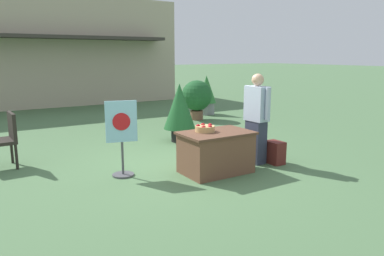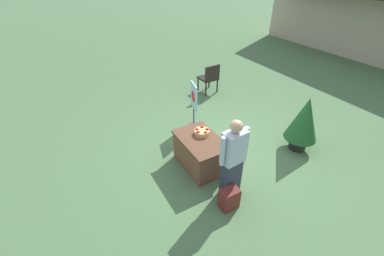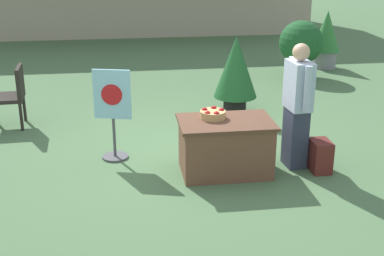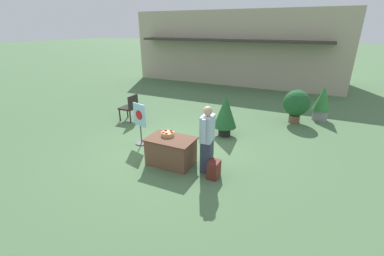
{
  "view_description": "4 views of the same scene",
  "coord_description": "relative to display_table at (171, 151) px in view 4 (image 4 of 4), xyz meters",
  "views": [
    {
      "loc": [
        -3.22,
        -5.73,
        1.99
      ],
      "look_at": [
        0.39,
        0.1,
        0.64
      ],
      "focal_mm": 35.0,
      "sensor_mm": 36.0,
      "label": 1
    },
    {
      "loc": [
        4.02,
        -3.02,
        3.85
      ],
      "look_at": [
        0.12,
        -0.77,
        0.87
      ],
      "focal_mm": 24.0,
      "sensor_mm": 36.0,
      "label": 2
    },
    {
      "loc": [
        -0.94,
        -6.98,
        2.94
      ],
      "look_at": [
        0.01,
        -0.2,
        0.45
      ],
      "focal_mm": 50.0,
      "sensor_mm": 36.0,
      "label": 3
    },
    {
      "loc": [
        3.41,
        -5.77,
        3.32
      ],
      "look_at": [
        0.86,
        -0.48,
        0.99
      ],
      "focal_mm": 24.0,
      "sensor_mm": 36.0,
      "label": 4
    }
  ],
  "objects": [
    {
      "name": "patio_chair",
      "position": [
        -3.02,
        2.21,
        0.2
      ],
      "size": [
        0.57,
        0.57,
        0.98
      ],
      "rotation": [
        0.0,
        0.0,
        3.19
      ],
      "color": "#28231E",
      "rests_on": "ground_plane"
    },
    {
      "name": "potted_plant_far_left",
      "position": [
        2.57,
        4.64,
        0.36
      ],
      "size": [
        0.94,
        0.94,
        1.22
      ],
      "color": "brown",
      "rests_on": "ground_plane"
    },
    {
      "name": "apple_basket",
      "position": [
        -0.15,
        0.12,
        0.41
      ],
      "size": [
        0.33,
        0.33,
        0.13
      ],
      "color": "tan",
      "rests_on": "display_table"
    },
    {
      "name": "display_table",
      "position": [
        0.0,
        0.0,
        0.0
      ],
      "size": [
        1.2,
        0.79,
        0.71
      ],
      "color": "brown",
      "rests_on": "ground_plane"
    },
    {
      "name": "person_visitor",
      "position": [
        0.96,
        0.08,
        0.49
      ],
      "size": [
        0.29,
        0.61,
        1.65
      ],
      "rotation": [
        0.0,
        0.0,
        -3.06
      ],
      "color": "#33384C",
      "rests_on": "ground_plane"
    },
    {
      "name": "backpack",
      "position": [
        1.24,
        -0.15,
        -0.15
      ],
      "size": [
        0.24,
        0.34,
        0.42
      ],
      "color": "maroon",
      "rests_on": "ground_plane"
    },
    {
      "name": "ground_plane",
      "position": [
        -0.37,
        0.7,
        -0.36
      ],
      "size": [
        120.0,
        120.0,
        0.0
      ],
      "primitive_type": "plane",
      "color": "#4C7047"
    },
    {
      "name": "storefront_building",
      "position": [
        -1.65,
        11.84,
        1.75
      ],
      "size": [
        12.52,
        5.25,
        4.21
      ],
      "color": "#B7A88E",
      "rests_on": "ground_plane"
    },
    {
      "name": "poster_board",
      "position": [
        -1.42,
        0.66,
        0.3
      ],
      "size": [
        0.5,
        0.36,
        1.26
      ],
      "rotation": [
        0.0,
        0.0,
        -1.83
      ],
      "color": "#4C4C51",
      "rests_on": "ground_plane"
    },
    {
      "name": "potted_plant_near_left",
      "position": [
        3.42,
        5.37,
        0.35
      ],
      "size": [
        0.65,
        0.65,
        1.31
      ],
      "color": "gray",
      "rests_on": "ground_plane"
    },
    {
      "name": "potted_plant_near_right",
      "position": [
        0.64,
        2.35,
        0.42
      ],
      "size": [
        0.74,
        0.74,
        1.35
      ],
      "color": "black",
      "rests_on": "ground_plane"
    }
  ]
}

